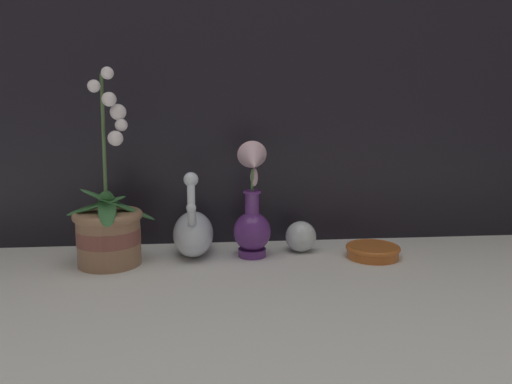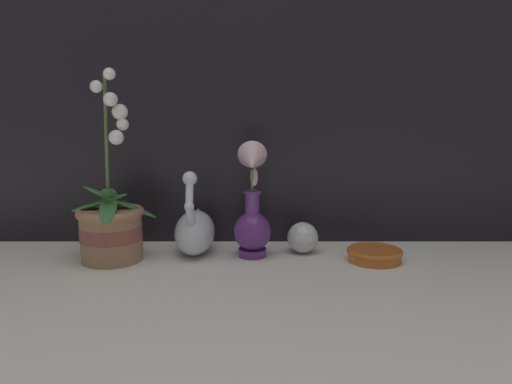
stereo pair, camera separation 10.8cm
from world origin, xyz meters
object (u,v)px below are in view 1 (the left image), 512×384
blue_vase (252,212)px  glass_sphere (301,236)px  amber_dish (373,250)px  orchid_potted_plant (109,227)px  swan_figurine (193,231)px

blue_vase → glass_sphere: 0.15m
glass_sphere → amber_dish: size_ratio=0.59×
blue_vase → glass_sphere: (0.13, 0.04, -0.07)m
orchid_potted_plant → amber_dish: (0.63, -0.01, -0.07)m
orchid_potted_plant → swan_figurine: orchid_potted_plant is taller
swan_figurine → orchid_potted_plant: bearing=-163.6°
amber_dish → blue_vase: bearing=174.3°
swan_figurine → glass_sphere: (0.27, 0.00, -0.02)m
swan_figurine → amber_dish: size_ratio=1.65×
orchid_potted_plant → glass_sphere: orchid_potted_plant is taller
swan_figurine → glass_sphere: size_ratio=2.78×
orchid_potted_plant → blue_vase: bearing=3.8°
swan_figurine → blue_vase: size_ratio=0.76×
amber_dish → orchid_potted_plant: bearing=179.4°
swan_figurine → blue_vase: bearing=-13.2°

